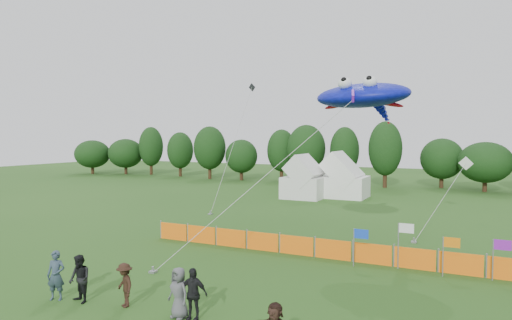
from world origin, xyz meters
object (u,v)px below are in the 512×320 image
at_px(tent_right, 342,180).
at_px(barrier_fence, 333,249).
at_px(tent_left, 304,181).
at_px(spectator_e, 179,293).
at_px(spectator_b, 80,279).
at_px(spectator_d, 193,294).
at_px(spectator_a, 56,275).
at_px(spectator_c, 125,285).
at_px(stingray_kite, 364,97).

relative_size(tent_right, barrier_fence, 0.23).
xyz_separation_m(tent_left, spectator_e, (6.69, -30.87, -0.91)).
relative_size(barrier_fence, spectator_b, 12.05).
bearing_deg(tent_left, spectator_d, -76.82).
relative_size(spectator_a, spectator_e, 1.08).
bearing_deg(spectator_b, tent_left, 110.92).
distance_m(tent_left, spectator_e, 31.60).
height_order(tent_left, spectator_c, tent_left).
bearing_deg(barrier_fence, spectator_e, -105.01).
relative_size(tent_left, spectator_d, 2.23).
xyz_separation_m(barrier_fence, spectator_e, (-2.61, -9.72, 0.39)).
xyz_separation_m(tent_right, stingray_kite, (7.02, -21.28, 6.63)).
xyz_separation_m(tent_left, barrier_fence, (9.29, -21.15, -1.30)).
relative_size(spectator_a, spectator_d, 1.05).
relative_size(spectator_a, stingray_kite, 0.13).
relative_size(spectator_b, stingray_kite, 0.12).
height_order(tent_right, spectator_b, tent_right).
bearing_deg(spectator_d, spectator_c, 169.56).
distance_m(barrier_fence, stingray_kite, 8.30).
bearing_deg(barrier_fence, tent_right, 104.33).
distance_m(tent_right, spectator_d, 33.35).
xyz_separation_m(spectator_a, stingray_kite, (8.91, 12.55, 7.48)).
height_order(barrier_fence, spectator_b, spectator_b).
distance_m(barrier_fence, spectator_e, 10.07).
bearing_deg(spectator_d, tent_right, 84.37).
xyz_separation_m(spectator_a, spectator_d, (5.81, 0.72, -0.05)).
xyz_separation_m(tent_right, spectator_c, (0.97, -33.21, -0.99)).
distance_m(spectator_b, spectator_c, 1.87).
height_order(tent_left, spectator_d, tent_left).
xyz_separation_m(tent_left, spectator_b, (2.45, -31.33, -0.89)).
height_order(barrier_fence, spectator_e, spectator_e).
bearing_deg(tent_right, spectator_a, -93.20).
bearing_deg(spectator_d, stingray_kite, 62.94).
bearing_deg(tent_right, tent_left, -144.97).
bearing_deg(tent_left, spectator_b, -85.52).
relative_size(spectator_d, stingray_kite, 0.12).
distance_m(spectator_a, spectator_c, 2.93).
height_order(barrier_fence, stingray_kite, stingray_kite).
relative_size(barrier_fence, spectator_a, 11.46).
xyz_separation_m(barrier_fence, spectator_d, (-2.08, -9.65, 0.41)).
bearing_deg(spectator_e, spectator_b, -159.24).
relative_size(barrier_fence, spectator_e, 12.35).
bearing_deg(spectator_e, spectator_c, -164.79).
bearing_deg(spectator_a, tent_right, 64.30).
relative_size(tent_left, spectator_e, 2.27).
distance_m(barrier_fence, spectator_a, 13.03).
xyz_separation_m(tent_right, spectator_b, (-0.85, -33.64, -0.90)).
bearing_deg(spectator_e, spectator_d, 21.84).
bearing_deg(stingray_kite, spectator_e, -106.96).
distance_m(barrier_fence, spectator_b, 12.27).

